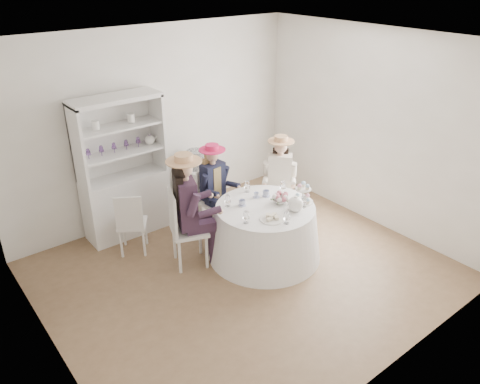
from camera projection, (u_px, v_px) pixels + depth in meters
ground at (245, 271)px, 5.73m from camera, size 4.50×4.50×0.00m
ceiling at (246, 43)px, 4.53m from camera, size 4.50×4.50×0.00m
wall_back at (156, 125)px, 6.54m from camera, size 4.50×0.00×4.50m
wall_front at (403, 250)px, 3.73m from camera, size 4.50×0.00×4.50m
wall_left at (35, 239)px, 3.88m from camera, size 0.00×4.50×4.50m
wall_right at (374, 129)px, 6.38m from camera, size 0.00×4.50×4.50m
tea_table at (265, 231)px, 5.90m from camera, size 1.43×1.43×0.71m
hutch at (125, 187)px, 6.30m from camera, size 1.21×0.62×1.93m
side_table at (197, 188)px, 7.05m from camera, size 0.56×0.56×0.67m
hatbox at (196, 159)px, 6.84m from camera, size 0.35×0.35×0.27m
guest_left at (188, 204)px, 5.53m from camera, size 0.61×0.56×1.47m
guest_mid at (214, 183)px, 6.34m from camera, size 0.46×0.48×1.26m
guest_right at (280, 175)px, 6.55m from camera, size 0.55×0.55×1.29m
spare_chair at (131, 222)px, 5.89m from camera, size 0.49×0.49×0.86m
teacup_a at (242, 203)px, 5.75m from camera, size 0.11×0.11×0.07m
teacup_b at (256, 195)px, 5.95m from camera, size 0.07×0.07×0.06m
teacup_c at (266, 194)px, 5.98m from camera, size 0.10×0.10×0.07m
flower_bowl at (280, 201)px, 5.81m from camera, size 0.21×0.21×0.05m
flower_arrangement at (280, 197)px, 5.81m from camera, size 0.17×0.17×0.06m
table_teapot at (296, 204)px, 5.62m from camera, size 0.27×0.19×0.20m
sandwich_plate at (272, 218)px, 5.45m from camera, size 0.29×0.29×0.06m
cupcake_stand at (303, 195)px, 5.82m from camera, size 0.27×0.27×0.25m
stemware_set at (266, 201)px, 5.71m from camera, size 0.95×0.99×0.15m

